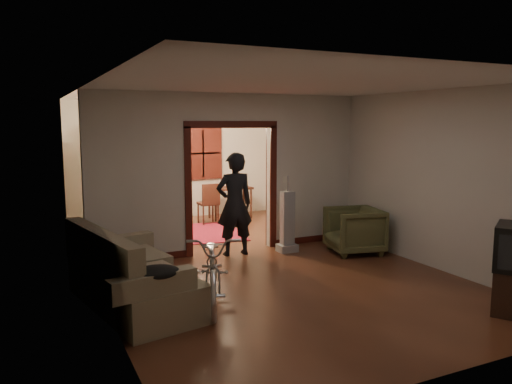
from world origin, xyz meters
TOP-DOWN VIEW (x-y plane):
  - floor at (0.00, 0.00)m, footprint 5.00×8.50m
  - ceiling at (0.00, 0.00)m, footprint 5.00×8.50m
  - wall_back at (0.00, 4.25)m, footprint 5.00×0.02m
  - wall_left at (-2.50, 0.00)m, footprint 0.02×8.50m
  - wall_right at (2.50, 0.00)m, footprint 0.02×8.50m
  - partition_wall at (0.00, 0.75)m, footprint 5.00×0.14m
  - door_casing at (0.00, 0.75)m, footprint 1.74×0.20m
  - far_window at (0.70, 4.21)m, footprint 0.98×0.06m
  - chandelier at (0.00, 2.50)m, footprint 0.24×0.24m
  - light_switch at (1.05, 0.68)m, footprint 0.08×0.01m
  - sofa at (-2.15, -1.27)m, footprint 1.39×2.33m
  - rolled_paper at (-2.05, -0.97)m, footprint 0.10×0.80m
  - jacket at (-2.10, -2.18)m, footprint 0.53×0.39m
  - bicycle at (-1.22, -1.61)m, footprint 1.21×1.93m
  - armchair at (1.90, -0.33)m, footprint 1.06×1.04m
  - vacuum at (0.88, 0.25)m, footprint 0.38×0.33m
  - person at (-0.05, 0.46)m, footprint 0.67×0.45m
  - oriental_rug at (0.05, 2.33)m, footprint 1.75×2.13m
  - locker at (-1.37, 3.66)m, footprint 0.99×0.56m
  - globe at (-1.37, 3.66)m, footprint 0.28×0.28m
  - desk at (1.17, 3.61)m, footprint 1.12×0.80m
  - desk_chair at (0.46, 3.22)m, footprint 0.52×0.52m

SIDE VIEW (x-z plane):
  - floor at x=0.00m, z-range -0.01..0.01m
  - oriental_rug at x=0.05m, z-range 0.00..0.01m
  - desk at x=1.17m, z-range 0.00..0.74m
  - armchair at x=1.90m, z-range 0.00..0.81m
  - desk_chair at x=0.46m, z-range 0.00..0.93m
  - bicycle at x=-1.22m, z-range 0.00..0.96m
  - sofa at x=-2.15m, z-range 0.00..1.00m
  - rolled_paper at x=-2.05m, z-range 0.48..0.58m
  - vacuum at x=0.88m, z-range 0.00..1.09m
  - jacket at x=-2.10m, z-range 0.60..0.76m
  - person at x=-0.05m, z-range 0.00..1.79m
  - locker at x=-1.37m, z-range 0.00..1.96m
  - door_casing at x=0.00m, z-range -0.06..2.26m
  - light_switch at x=1.05m, z-range 1.19..1.31m
  - wall_back at x=0.00m, z-range 0.00..2.80m
  - wall_left at x=-2.50m, z-range 0.00..2.80m
  - wall_right at x=2.50m, z-range 0.00..2.80m
  - partition_wall at x=0.00m, z-range 0.00..2.80m
  - far_window at x=0.70m, z-range 0.91..2.19m
  - globe at x=-1.37m, z-range 1.80..2.08m
  - chandelier at x=0.00m, z-range 2.23..2.47m
  - ceiling at x=0.00m, z-range 2.79..2.80m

